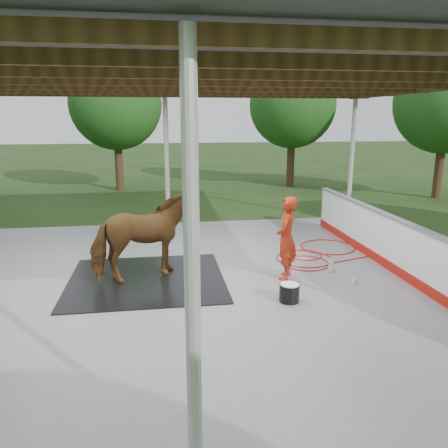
{
  "coord_description": "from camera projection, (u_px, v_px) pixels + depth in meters",
  "views": [
    {
      "loc": [
        -0.25,
        -8.2,
        3.21
      ],
      "look_at": [
        0.99,
        0.03,
        1.18
      ],
      "focal_mm": 35.0,
      "sensor_mm": 36.0,
      "label": 1
    }
  ],
  "objects": [
    {
      "name": "ground",
      "position": [
        175.0,
        284.0,
        8.68
      ],
      "size": [
        100.0,
        100.0,
        0.0
      ],
      "primitive_type": "plane",
      "color": "#1E3814"
    },
    {
      "name": "concrete_slab",
      "position": [
        175.0,
        282.0,
        8.67
      ],
      "size": [
        12.0,
        10.0,
        0.05
      ],
      "primitive_type": "cube",
      "color": "slate",
      "rests_on": "ground"
    },
    {
      "name": "pavilion_structure",
      "position": [
        169.0,
        74.0,
        7.74
      ],
      "size": [
        12.6,
        10.6,
        4.05
      ],
      "color": "beige",
      "rests_on": "ground"
    },
    {
      "name": "dasher_board",
      "position": [
        393.0,
        245.0,
        9.2
      ],
      "size": [
        0.16,
        8.0,
        1.15
      ],
      "color": "#A5170D",
      "rests_on": "concrete_slab"
    },
    {
      "name": "tree_belt",
      "position": [
        184.0,
        88.0,
        8.69
      ],
      "size": [
        28.0,
        28.0,
        5.8
      ],
      "color": "#382314",
      "rests_on": "ground"
    },
    {
      "name": "rubber_mat",
      "position": [
        147.0,
        279.0,
        8.74
      ],
      "size": [
        3.06,
        2.86,
        0.02
      ],
      "primitive_type": "cube",
      "color": "black",
      "rests_on": "concrete_slab"
    },
    {
      "name": "horse",
      "position": [
        145.0,
        237.0,
        8.54
      ],
      "size": [
        2.25,
        1.63,
        1.73
      ],
      "primitive_type": "imported",
      "rotation": [
        0.0,
        0.0,
        1.96
      ],
      "color": "brown",
      "rests_on": "rubber_mat"
    },
    {
      "name": "handler",
      "position": [
        287.0,
        238.0,
        8.67
      ],
      "size": [
        0.62,
        0.72,
        1.67
      ],
      "primitive_type": "imported",
      "rotation": [
        0.0,
        0.0,
        -2.0
      ],
      "color": "#B02712",
      "rests_on": "concrete_slab"
    },
    {
      "name": "wash_bucket",
      "position": [
        289.0,
        292.0,
        7.68
      ],
      "size": [
        0.35,
        0.35,
        0.33
      ],
      "color": "black",
      "rests_on": "concrete_slab"
    },
    {
      "name": "soap_bottle_a",
      "position": [
        331.0,
        265.0,
        9.18
      ],
      "size": [
        0.16,
        0.16,
        0.3
      ],
      "primitive_type": "imported",
      "rotation": [
        0.0,
        0.0,
        0.56
      ],
      "color": "silver",
      "rests_on": "concrete_slab"
    },
    {
      "name": "soap_bottle_b",
      "position": [
        354.0,
        280.0,
        8.5
      ],
      "size": [
        0.12,
        0.12,
        0.19
      ],
      "primitive_type": "imported",
      "rotation": [
        0.0,
        0.0,
        -0.71
      ],
      "color": "#338CD8",
      "rests_on": "concrete_slab"
    },
    {
      "name": "hose_coil",
      "position": [
        313.0,
        255.0,
        10.31
      ],
      "size": [
        2.57,
        2.32,
        0.02
      ],
      "color": "#B80D0E",
      "rests_on": "concrete_slab"
    }
  ]
}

